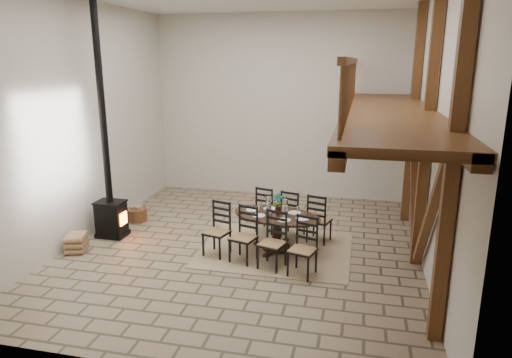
% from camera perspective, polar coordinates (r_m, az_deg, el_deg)
% --- Properties ---
extents(ground, '(8.00, 8.00, 0.00)m').
position_cam_1_polar(ground, '(9.58, -1.49, -8.47)').
color(ground, '#8B7A5D').
rests_on(ground, ground).
extents(room_shell, '(7.02, 8.02, 5.01)m').
position_cam_1_polar(room_shell, '(8.62, 6.16, 9.60)').
color(room_shell, beige).
rests_on(room_shell, ground).
extents(rug, '(3.00, 2.50, 0.02)m').
position_cam_1_polar(rug, '(9.46, 2.54, -8.74)').
color(rug, tan).
rests_on(rug, ground).
extents(dining_table, '(2.45, 2.50, 1.19)m').
position_cam_1_polar(dining_table, '(9.24, 2.33, -6.76)').
color(dining_table, black).
rests_on(dining_table, ground).
extents(wood_stove, '(0.62, 0.48, 5.00)m').
position_cam_1_polar(wood_stove, '(10.27, -17.94, -0.88)').
color(wood_stove, black).
rests_on(wood_stove, ground).
extents(log_basket, '(0.47, 0.47, 0.39)m').
position_cam_1_polar(log_basket, '(11.38, -14.62, -4.26)').
color(log_basket, brown).
rests_on(log_basket, ground).
extents(log_stack, '(0.49, 0.58, 0.37)m').
position_cam_1_polar(log_stack, '(9.98, -21.54, -7.43)').
color(log_stack, tan).
rests_on(log_stack, ground).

